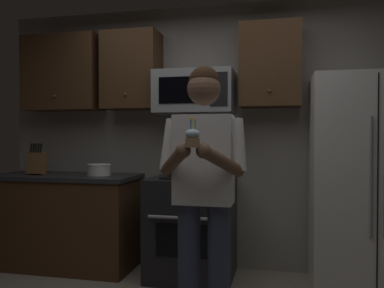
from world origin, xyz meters
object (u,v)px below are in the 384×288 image
at_px(oven_range, 192,227).
at_px(microwave, 195,92).
at_px(refrigerator, 367,185).
at_px(person, 204,183).
at_px(cupcake, 193,138).
at_px(knife_block, 37,163).
at_px(bowl_large_white, 99,169).

relative_size(oven_range, microwave, 1.26).
distance_m(oven_range, refrigerator, 1.56).
relative_size(microwave, person, 0.42).
relative_size(microwave, cupcake, 4.26).
bearing_deg(person, refrigerator, 39.59).
xyz_separation_m(oven_range, person, (0.31, -1.02, 0.53)).
distance_m(microwave, refrigerator, 1.72).
height_order(oven_range, person, person).
bearing_deg(oven_range, cupcake, -77.10).
relative_size(knife_block, person, 0.18).
bearing_deg(microwave, knife_block, -174.62).
height_order(oven_range, bowl_large_white, bowl_large_white).
height_order(refrigerator, knife_block, refrigerator).
height_order(microwave, refrigerator, microwave).
xyz_separation_m(bowl_large_white, cupcake, (1.25, -1.38, 0.31)).
xyz_separation_m(knife_block, cupcake, (1.89, -1.32, 0.26)).
relative_size(refrigerator, person, 1.02).
distance_m(oven_range, bowl_large_white, 1.07).
relative_size(oven_range, refrigerator, 0.52).
bearing_deg(bowl_large_white, microwave, 5.67).
bearing_deg(oven_range, person, -73.17).
xyz_separation_m(refrigerator, person, (-1.19, -0.98, 0.10)).
xyz_separation_m(knife_block, person, (1.89, -0.99, -0.04)).
bearing_deg(cupcake, oven_range, 102.90).
distance_m(knife_block, person, 2.14).
relative_size(oven_range, knife_block, 2.91).
distance_m(refrigerator, knife_block, 3.08).
distance_m(refrigerator, person, 1.55).
relative_size(oven_range, person, 0.53).
height_order(oven_range, microwave, microwave).
distance_m(microwave, person, 1.39).
relative_size(refrigerator, bowl_large_white, 7.51).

